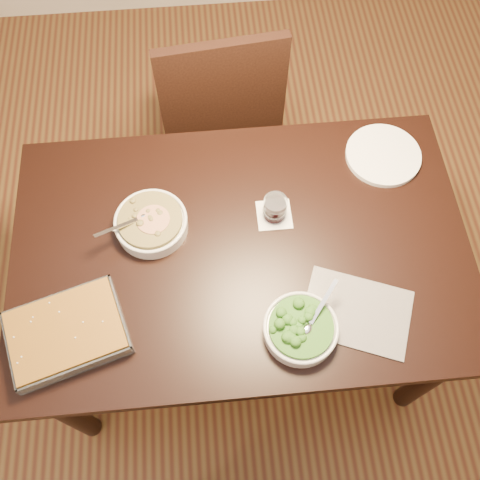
# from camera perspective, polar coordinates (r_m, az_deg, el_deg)

# --- Properties ---
(ground) EXTENTS (4.00, 4.00, 0.00)m
(ground) POSITION_cam_1_polar(r_m,az_deg,el_deg) (2.33, 0.07, -8.88)
(ground) COLOR #492214
(ground) RESTS_ON ground
(table) EXTENTS (1.40, 0.90, 0.75)m
(table) POSITION_cam_1_polar(r_m,az_deg,el_deg) (1.71, 0.10, -2.08)
(table) COLOR black
(table) RESTS_ON ground
(magazine_a) EXTENTS (0.34, 0.28, 0.01)m
(magazine_a) POSITION_cam_1_polar(r_m,az_deg,el_deg) (1.60, -17.48, -9.40)
(magazine_a) COLOR #AB313C
(magazine_a) RESTS_ON table
(magazine_b) EXTENTS (0.36, 0.31, 0.01)m
(magazine_b) POSITION_cam_1_polar(r_m,az_deg,el_deg) (1.58, 12.36, -7.52)
(magazine_b) COLOR #27262E
(magazine_b) RESTS_ON table
(coaster) EXTENTS (0.11, 0.11, 0.00)m
(coaster) POSITION_cam_1_polar(r_m,az_deg,el_deg) (1.68, 3.66, 2.69)
(coaster) COLOR white
(coaster) RESTS_ON table
(stew_bowl) EXTENTS (0.23, 0.22, 0.09)m
(stew_bowl) POSITION_cam_1_polar(r_m,az_deg,el_deg) (1.65, -9.46, 1.83)
(stew_bowl) COLOR silver
(stew_bowl) RESTS_ON table
(broccoli_bowl) EXTENTS (0.21, 0.21, 0.08)m
(broccoli_bowl) POSITION_cam_1_polar(r_m,az_deg,el_deg) (1.51, 6.48, -9.37)
(broccoli_bowl) COLOR silver
(broccoli_bowl) RESTS_ON table
(baking_dish) EXTENTS (0.37, 0.31, 0.06)m
(baking_dish) POSITION_cam_1_polar(r_m,az_deg,el_deg) (1.57, -17.98, -9.38)
(baking_dish) COLOR silver
(baking_dish) RESTS_ON table
(wine_tumbler) EXTENTS (0.07, 0.07, 0.08)m
(wine_tumbler) POSITION_cam_1_polar(r_m,az_deg,el_deg) (1.64, 3.75, 3.46)
(wine_tumbler) COLOR black
(wine_tumbler) RESTS_ON coaster
(dinner_plate) EXTENTS (0.25, 0.25, 0.02)m
(dinner_plate) POSITION_cam_1_polar(r_m,az_deg,el_deg) (1.86, 15.02, 8.74)
(dinner_plate) COLOR white
(dinner_plate) RESTS_ON table
(chair_far) EXTENTS (0.51, 0.51, 0.98)m
(chair_far) POSITION_cam_1_polar(r_m,az_deg,el_deg) (2.21, -2.28, 14.12)
(chair_far) COLOR black
(chair_far) RESTS_ON ground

